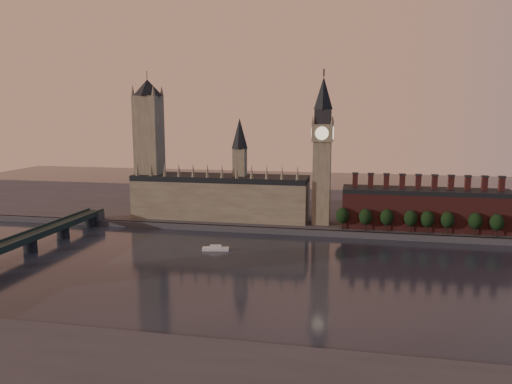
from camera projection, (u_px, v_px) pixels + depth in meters
ground at (285, 278)px, 249.57m from camera, size 900.00×900.00×0.00m
north_bank at (315, 208)px, 421.57m from camera, size 900.00×182.00×4.00m
palace_of_westminster at (221, 195)px, 369.95m from camera, size 130.00×30.30×74.00m
victoria_tower at (149, 143)px, 374.97m from camera, size 24.00×24.00×108.00m
big_ben at (322, 149)px, 345.07m from camera, size 15.00×15.00×107.00m
chimney_block at (425, 208)px, 337.56m from camera, size 110.00×25.00×37.00m
embankment_tree_0 at (342, 216)px, 334.84m from camera, size 8.60×8.60×14.88m
embankment_tree_1 at (365, 217)px, 330.70m from camera, size 8.60×8.60×14.88m
embankment_tree_2 at (387, 217)px, 329.15m from camera, size 8.60×8.60×14.88m
embankment_tree_3 at (411, 218)px, 326.27m from camera, size 8.60×8.60×14.88m
embankment_tree_4 at (427, 219)px, 323.72m from camera, size 8.60×8.60×14.88m
embankment_tree_5 at (448, 220)px, 321.34m from camera, size 8.60×8.60×14.88m
embankment_tree_6 at (475, 221)px, 318.36m from camera, size 8.60×8.60×14.88m
embankment_tree_7 at (497, 222)px, 314.35m from camera, size 8.60×8.60×14.88m
westminster_bridge at (7, 249)px, 276.09m from camera, size 14.00×200.00×11.55m
river_boat at (216, 248)px, 299.31m from camera, size 16.42×7.31×3.17m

